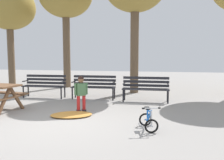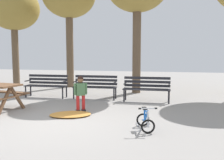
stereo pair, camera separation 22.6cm
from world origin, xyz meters
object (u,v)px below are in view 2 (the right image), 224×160
object	(u,v)px
park_bench_left	(95,85)
child_standing	(81,91)
park_bench_far_left	(47,84)
park_bench_right	(147,87)
kids_bicycle	(145,121)

from	to	relation	value
park_bench_left	child_standing	world-z (taller)	child_standing
park_bench_far_left	park_bench_right	xyz separation A→B (m)	(3.80, -0.04, 0.00)
park_bench_far_left	park_bench_left	world-z (taller)	same
park_bench_left	kids_bicycle	distance (m)	4.01
park_bench_right	park_bench_far_left	bearing A→B (deg)	179.45
kids_bicycle	park_bench_left	bearing A→B (deg)	122.87
park_bench_left	park_bench_right	bearing A→B (deg)	-4.40
park_bench_far_left	park_bench_right	world-z (taller)	same
park_bench_left	park_bench_right	world-z (taller)	same
park_bench_far_left	park_bench_left	distance (m)	1.90
child_standing	kids_bicycle	distance (m)	2.38
park_bench_left	child_standing	bearing A→B (deg)	-84.29
park_bench_right	child_standing	world-z (taller)	child_standing
child_standing	kids_bicycle	world-z (taller)	child_standing
child_standing	park_bench_right	bearing A→B (deg)	48.73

